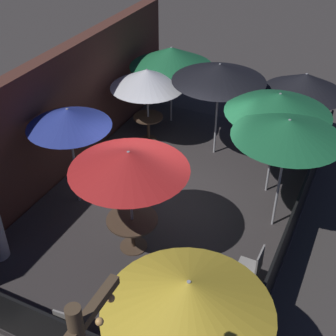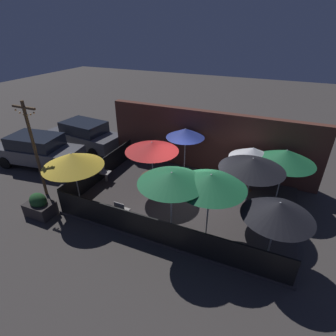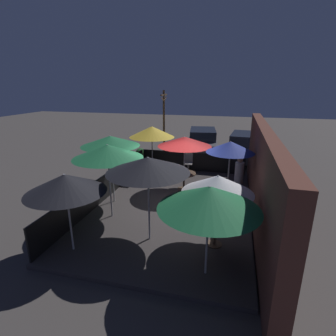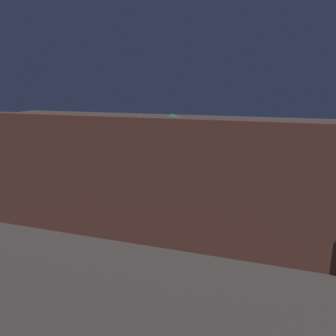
{
  "view_description": "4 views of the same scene",
  "coord_description": "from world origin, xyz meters",
  "px_view_note": "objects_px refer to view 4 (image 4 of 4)",
  "views": [
    {
      "loc": [
        -7.29,
        -3.4,
        6.69
      ],
      "look_at": [
        -0.41,
        -0.12,
        1.35
      ],
      "focal_mm": 50.0,
      "sensor_mm": 36.0,
      "label": 1
    },
    {
      "loc": [
        2.84,
        -8.35,
        6.41
      ],
      "look_at": [
        -0.98,
        0.39,
        1.16
      ],
      "focal_mm": 28.0,
      "sensor_mm": 36.0,
      "label": 2
    },
    {
      "loc": [
        8.5,
        1.99,
        4.31
      ],
      "look_at": [
        -0.6,
        -0.35,
        1.31
      ],
      "focal_mm": 28.0,
      "sensor_mm": 36.0,
      "label": 3
    },
    {
      "loc": [
        -3.43,
        9.62,
        3.69
      ],
      "look_at": [
        -0.2,
        -0.34,
        1.0
      ],
      "focal_mm": 35.0,
      "sensor_mm": 36.0,
      "label": 4
    }
  ],
  "objects_px": {
    "dining_table_0": "(72,189)",
    "patio_chair_0": "(219,168)",
    "patio_umbrella_3": "(172,119)",
    "patron_0": "(242,218)",
    "patio_umbrella_5": "(163,144)",
    "planter_box": "(309,176)",
    "patio_umbrella_7": "(36,141)",
    "patio_chair_1": "(285,192)",
    "patio_umbrella_0": "(69,148)",
    "patio_umbrella_8": "(141,121)",
    "patio_umbrella_1": "(207,137)",
    "patio_umbrella_4": "(95,126)",
    "dining_table_1": "(205,184)",
    "patio_umbrella_2": "(283,133)",
    "patio_umbrella_6": "(97,128)"
  },
  "relations": [
    {
      "from": "dining_table_0",
      "to": "patio_chair_0",
      "type": "xyz_separation_m",
      "value": [
        -3.75,
        -3.96,
        -0.03
      ]
    },
    {
      "from": "patio_umbrella_3",
      "to": "patron_0",
      "type": "distance_m",
      "value": 5.78
    },
    {
      "from": "patio_umbrella_5",
      "to": "planter_box",
      "type": "relative_size",
      "value": 2.19
    },
    {
      "from": "patio_umbrella_7",
      "to": "patio_chair_1",
      "type": "distance_m",
      "value": 7.59
    },
    {
      "from": "patio_umbrella_0",
      "to": "patio_umbrella_8",
      "type": "height_order",
      "value": "patio_umbrella_8"
    },
    {
      "from": "patio_umbrella_5",
      "to": "patio_umbrella_8",
      "type": "distance_m",
      "value": 4.24
    },
    {
      "from": "patio_umbrella_1",
      "to": "patio_umbrella_0",
      "type": "bearing_deg",
      "value": 23.11
    },
    {
      "from": "patio_umbrella_8",
      "to": "patio_chair_1",
      "type": "distance_m",
      "value": 5.75
    },
    {
      "from": "dining_table_0",
      "to": "patio_umbrella_5",
      "type": "bearing_deg",
      "value": 175.96
    },
    {
      "from": "patio_chair_1",
      "to": "patio_umbrella_4",
      "type": "bearing_deg",
      "value": -5.5
    },
    {
      "from": "dining_table_1",
      "to": "patio_chair_1",
      "type": "xyz_separation_m",
      "value": [
        -2.33,
        -0.23,
        -0.08
      ]
    },
    {
      "from": "patio_umbrella_1",
      "to": "patio_umbrella_2",
      "type": "distance_m",
      "value": 3.02
    },
    {
      "from": "patio_umbrella_4",
      "to": "patron_0",
      "type": "distance_m",
      "value": 5.98
    },
    {
      "from": "patron_0",
      "to": "planter_box",
      "type": "xyz_separation_m",
      "value": [
        -1.91,
        -5.32,
        -0.26
      ]
    },
    {
      "from": "patio_umbrella_3",
      "to": "patio_umbrella_5",
      "type": "relative_size",
      "value": 1.09
    },
    {
      "from": "patio_umbrella_3",
      "to": "patio_umbrella_7",
      "type": "xyz_separation_m",
      "value": [
        3.1,
        3.79,
        -0.39
      ]
    },
    {
      "from": "patio_chair_1",
      "to": "patron_0",
      "type": "height_order",
      "value": "patron_0"
    },
    {
      "from": "patio_umbrella_5",
      "to": "patio_chair_1",
      "type": "bearing_deg",
      "value": -146.78
    },
    {
      "from": "patio_umbrella_3",
      "to": "dining_table_1",
      "type": "relative_size",
      "value": 2.52
    },
    {
      "from": "patio_umbrella_6",
      "to": "patron_0",
      "type": "xyz_separation_m",
      "value": [
        -6.19,
        4.25,
        -1.34
      ]
    },
    {
      "from": "patio_umbrella_8",
      "to": "dining_table_1",
      "type": "bearing_deg",
      "value": 147.22
    },
    {
      "from": "patio_umbrella_1",
      "to": "patio_umbrella_5",
      "type": "height_order",
      "value": "patio_umbrella_5"
    },
    {
      "from": "patio_umbrella_5",
      "to": "dining_table_0",
      "type": "bearing_deg",
      "value": -4.04
    },
    {
      "from": "patio_umbrella_3",
      "to": "planter_box",
      "type": "height_order",
      "value": "patio_umbrella_3"
    },
    {
      "from": "patio_umbrella_3",
      "to": "patio_umbrella_4",
      "type": "bearing_deg",
      "value": 45.28
    },
    {
      "from": "patio_umbrella_5",
      "to": "dining_table_0",
      "type": "xyz_separation_m",
      "value": [
        2.96,
        -0.21,
        -1.53
      ]
    },
    {
      "from": "patio_umbrella_2",
      "to": "patio_umbrella_6",
      "type": "height_order",
      "value": "patio_umbrella_2"
    },
    {
      "from": "patio_umbrella_3",
      "to": "patio_umbrella_8",
      "type": "relative_size",
      "value": 1.02
    },
    {
      "from": "patio_umbrella_0",
      "to": "patio_umbrella_1",
      "type": "height_order",
      "value": "patio_umbrella_1"
    },
    {
      "from": "dining_table_0",
      "to": "patio_umbrella_8",
      "type": "bearing_deg",
      "value": -103.31
    },
    {
      "from": "dining_table_1",
      "to": "patio_umbrella_6",
      "type": "bearing_deg",
      "value": -22.66
    },
    {
      "from": "patio_umbrella_2",
      "to": "dining_table_1",
      "type": "relative_size",
      "value": 2.27
    },
    {
      "from": "patio_umbrella_8",
      "to": "patron_0",
      "type": "relative_size",
      "value": 2.02
    },
    {
      "from": "patio_umbrella_4",
      "to": "patio_umbrella_8",
      "type": "distance_m",
      "value": 1.92
    },
    {
      "from": "patron_0",
      "to": "patio_umbrella_8",
      "type": "bearing_deg",
      "value": 165.03
    },
    {
      "from": "patio_umbrella_2",
      "to": "patio_umbrella_0",
      "type": "bearing_deg",
      "value": 31.75
    },
    {
      "from": "patio_umbrella_5",
      "to": "patio_umbrella_6",
      "type": "height_order",
      "value": "patio_umbrella_5"
    },
    {
      "from": "patio_umbrella_3",
      "to": "patio_umbrella_6",
      "type": "distance_m",
      "value": 3.09
    },
    {
      "from": "patio_umbrella_1",
      "to": "patio_umbrella_7",
      "type": "distance_m",
      "value": 5.14
    },
    {
      "from": "patio_umbrella_0",
      "to": "planter_box",
      "type": "xyz_separation_m",
      "value": [
        -6.95,
        -4.68,
        -1.49
      ]
    },
    {
      "from": "dining_table_0",
      "to": "patio_chair_0",
      "type": "relative_size",
      "value": 0.81
    },
    {
      "from": "patio_umbrella_2",
      "to": "patio_chair_0",
      "type": "bearing_deg",
      "value": -8.01
    },
    {
      "from": "patio_umbrella_5",
      "to": "patio_umbrella_6",
      "type": "bearing_deg",
      "value": -42.9
    },
    {
      "from": "patio_umbrella_4",
      "to": "patio_umbrella_5",
      "type": "relative_size",
      "value": 1.05
    },
    {
      "from": "patio_umbrella_6",
      "to": "patio_chair_1",
      "type": "height_order",
      "value": "patio_umbrella_6"
    },
    {
      "from": "dining_table_0",
      "to": "planter_box",
      "type": "bearing_deg",
      "value": -146.02
    },
    {
      "from": "patio_umbrella_5",
      "to": "patio_chair_1",
      "type": "height_order",
      "value": "patio_umbrella_5"
    },
    {
      "from": "patio_umbrella_3",
      "to": "dining_table_0",
      "type": "bearing_deg",
      "value": 64.01
    },
    {
      "from": "patio_umbrella_5",
      "to": "dining_table_0",
      "type": "relative_size",
      "value": 2.96
    },
    {
      "from": "patio_umbrella_3",
      "to": "patio_umbrella_0",
      "type": "bearing_deg",
      "value": 64.01
    }
  ]
}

